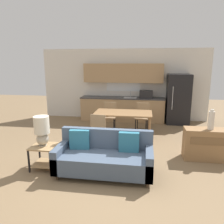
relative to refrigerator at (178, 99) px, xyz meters
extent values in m
plane|color=#7F6647|center=(-2.03, -4.21, -0.89)|extent=(20.00, 20.00, 0.00)
cube|color=silver|center=(-2.03, 0.42, 0.46)|extent=(6.40, 0.06, 2.70)
cube|color=white|center=(-2.04, 0.38, 0.71)|extent=(1.29, 0.01, 1.01)
cube|color=tan|center=(-2.03, 0.08, -0.46)|extent=(3.13, 0.62, 0.86)
cube|color=#38383A|center=(-2.03, 0.08, -0.01)|extent=(3.16, 0.65, 0.04)
cube|color=#B2B5B7|center=(-1.73, 0.03, 0.01)|extent=(0.48, 0.36, 0.01)
cylinder|color=#B7BABC|center=(-1.73, 0.20, 0.13)|extent=(0.02, 0.02, 0.24)
cube|color=tan|center=(-2.03, 0.22, 0.91)|extent=(2.97, 0.34, 0.70)
cube|color=black|center=(-1.15, 0.03, 0.15)|extent=(0.48, 0.36, 0.28)
cube|color=black|center=(0.00, 0.00, 0.00)|extent=(0.81, 0.74, 1.79)
cylinder|color=silver|center=(-0.24, -0.39, 0.09)|extent=(0.02, 0.02, 0.80)
cube|color=olive|center=(-1.80, -1.86, -0.15)|extent=(1.66, 0.89, 0.04)
cylinder|color=olive|center=(-2.57, -2.25, -0.53)|extent=(0.05, 0.05, 0.72)
cylinder|color=olive|center=(-1.03, -2.25, -0.53)|extent=(0.05, 0.05, 0.72)
cylinder|color=olive|center=(-2.57, -1.48, -0.53)|extent=(0.05, 0.05, 0.72)
cylinder|color=olive|center=(-1.03, -1.48, -0.53)|extent=(0.05, 0.05, 0.72)
cylinder|color=#3D2D1E|center=(-2.78, -4.49, -0.84)|extent=(0.05, 0.05, 0.10)
cylinder|color=#3D2D1E|center=(-1.10, -4.49, -0.84)|extent=(0.05, 0.05, 0.10)
cylinder|color=#3D2D1E|center=(-2.78, -3.85, -0.84)|extent=(0.05, 0.05, 0.10)
cylinder|color=#3D2D1E|center=(-1.10, -3.85, -0.84)|extent=(0.05, 0.05, 0.10)
cube|color=#47566B|center=(-1.94, -4.17, -0.63)|extent=(1.89, 0.80, 0.34)
cube|color=#47566B|center=(-1.94, -3.84, -0.42)|extent=(1.89, 0.14, 0.75)
cube|color=#47566B|center=(-2.81, -4.17, -0.56)|extent=(0.14, 0.80, 0.48)
cube|color=#47566B|center=(-1.07, -4.17, -0.56)|extent=(0.14, 0.80, 0.48)
cube|color=teal|center=(-2.48, -3.97, -0.26)|extent=(0.41, 0.17, 0.40)
cube|color=teal|center=(-1.47, -3.97, -0.26)|extent=(0.40, 0.13, 0.40)
cube|color=tan|center=(-3.22, -4.08, -0.41)|extent=(0.49, 0.49, 0.03)
cube|color=tan|center=(-3.22, -4.08, -0.78)|extent=(0.44, 0.44, 0.02)
cube|color=black|center=(-3.44, -4.31, -0.66)|extent=(0.03, 0.03, 0.47)
cube|color=black|center=(-2.99, -4.31, -0.66)|extent=(0.03, 0.03, 0.47)
cube|color=black|center=(-3.44, -3.85, -0.66)|extent=(0.03, 0.03, 0.47)
cube|color=black|center=(-2.99, -3.85, -0.66)|extent=(0.03, 0.03, 0.47)
cylinder|color=#B2A893|center=(-3.23, -4.08, -0.38)|extent=(0.16, 0.16, 0.02)
sphere|color=#B2A893|center=(-3.23, -4.08, -0.25)|extent=(0.25, 0.25, 0.25)
cylinder|color=beige|center=(-3.23, -4.08, 0.05)|extent=(0.31, 0.31, 0.35)
cube|color=olive|center=(0.25, -3.10, -0.53)|extent=(1.03, 0.41, 0.72)
cube|color=brown|center=(0.25, -3.31, -0.39)|extent=(0.82, 0.01, 0.17)
cylinder|color=beige|center=(0.28, -3.12, 0.03)|extent=(0.13, 0.13, 0.41)
cylinder|color=beige|center=(0.28, -3.12, 0.26)|extent=(0.07, 0.07, 0.05)
cube|color=#997A56|center=(-2.33, -2.62, -0.47)|extent=(0.47, 0.47, 0.04)
cube|color=#997A56|center=(-2.35, -2.82, -0.22)|extent=(0.40, 0.08, 0.45)
cylinder|color=black|center=(-2.14, -2.47, -0.69)|extent=(0.03, 0.03, 0.41)
cylinder|color=black|center=(-2.48, -2.43, -0.69)|extent=(0.03, 0.03, 0.41)
cylinder|color=black|center=(-2.18, -2.81, -0.69)|extent=(0.03, 0.03, 0.41)
cylinder|color=black|center=(-2.52, -2.77, -0.69)|extent=(0.03, 0.03, 0.41)
cube|color=#997A56|center=(-1.27, -1.12, -0.47)|extent=(0.47, 0.47, 0.04)
cube|color=#997A56|center=(-1.24, -0.92, -0.22)|extent=(0.40, 0.09, 0.45)
cylinder|color=black|center=(-1.46, -1.26, -0.69)|extent=(0.03, 0.03, 0.41)
cylinder|color=black|center=(-1.12, -1.31, -0.69)|extent=(0.03, 0.03, 0.41)
cylinder|color=black|center=(-1.41, -0.93, -0.69)|extent=(0.03, 0.03, 0.41)
cylinder|color=black|center=(-1.07, -0.97, -0.69)|extent=(0.03, 0.03, 0.41)
cube|color=#997A56|center=(-2.33, -1.18, -0.47)|extent=(0.43, 0.43, 0.04)
cube|color=#997A56|center=(-2.33, -0.99, -0.22)|extent=(0.40, 0.04, 0.45)
cylinder|color=black|center=(-2.49, -1.36, -0.69)|extent=(0.03, 0.03, 0.41)
cylinder|color=black|center=(-2.15, -1.34, -0.69)|extent=(0.03, 0.03, 0.41)
cylinder|color=black|center=(-2.50, -1.02, -0.69)|extent=(0.03, 0.03, 0.41)
cylinder|color=black|center=(-2.16, -1.00, -0.69)|extent=(0.03, 0.03, 0.41)
camera|label=1|loc=(-1.18, -8.06, 1.27)|focal=35.00mm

